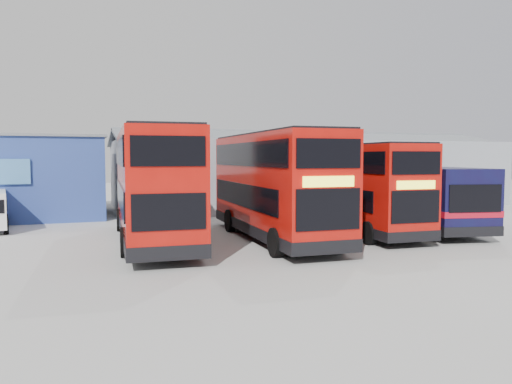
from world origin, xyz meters
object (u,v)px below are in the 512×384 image
at_px(office_block, 2,177).
at_px(double_decker_centre, 273,187).
at_px(maintenance_shed, 308,172).
at_px(double_decker_left, 153,187).
at_px(single_decker_blue, 411,197).
at_px(double_decker_right, 355,189).

bearing_deg(office_block, double_decker_centre, -45.70).
relative_size(office_block, maintenance_shed, 0.40).
distance_m(maintenance_shed, double_decker_left, 20.35).
distance_m(office_block, single_decker_blue, 24.67).
height_order(office_block, maintenance_shed, maintenance_shed).
bearing_deg(double_decker_right, single_decker_blue, 14.25).
xyz_separation_m(double_decker_left, double_decker_centre, (5.35, -0.89, -0.04)).
relative_size(maintenance_shed, double_decker_left, 2.57).
height_order(office_block, double_decker_centre, office_block).
bearing_deg(office_block, maintenance_shed, 5.21).
height_order(office_block, double_decker_right, office_block).
bearing_deg(double_decker_right, double_decker_left, -177.55).
xyz_separation_m(double_decker_centre, double_decker_right, (4.75, 0.76, -0.23)).
relative_size(double_decker_left, single_decker_blue, 0.96).
height_order(maintenance_shed, double_decker_right, maintenance_shed).
xyz_separation_m(maintenance_shed, double_decker_left, (-14.41, -14.38, -0.13)).
bearing_deg(double_decker_left, maintenance_shed, -132.05).
bearing_deg(double_decker_left, double_decker_centre, 173.57).
relative_size(office_block, single_decker_blue, 0.99).
bearing_deg(maintenance_shed, office_block, -174.79).
xyz_separation_m(maintenance_shed, double_decker_centre, (-9.06, -15.27, -0.18)).
bearing_deg(double_decker_centre, maintenance_shed, 61.35).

